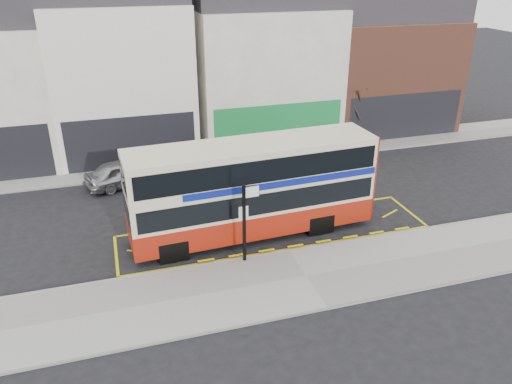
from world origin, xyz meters
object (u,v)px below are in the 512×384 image
object	(u,v)px
double_decker_bus	(253,188)
car_grey	(217,167)
car_white	(333,144)
car_silver	(125,172)
bus_stop_post	(246,216)
street_tree_right	(354,94)

from	to	relation	value
double_decker_bus	car_grey	size ratio (longest dim) A/B	2.63
car_white	car_grey	bearing A→B (deg)	103.77
car_silver	double_decker_bus	bearing A→B (deg)	-163.58
car_white	bus_stop_post	bearing A→B (deg)	142.72
double_decker_bus	street_tree_right	world-z (taller)	street_tree_right
car_white	street_tree_right	xyz separation A→B (m)	(2.19, 1.82, 2.57)
double_decker_bus	car_silver	distance (m)	8.96
bus_stop_post	car_silver	world-z (taller)	bus_stop_post
car_grey	car_white	xyz separation A→B (m)	(7.78, 1.54, 0.04)
double_decker_bus	car_grey	distance (m)	6.69
car_white	street_tree_right	size ratio (longest dim) A/B	1.04
car_silver	street_tree_right	xyz separation A→B (m)	(14.96, 2.71, 2.57)
car_silver	street_tree_right	bearing A→B (deg)	-99.30
car_white	street_tree_right	bearing A→B (deg)	-47.75
car_white	car_silver	bearing A→B (deg)	96.55
car_grey	car_white	bearing A→B (deg)	-92.34
car_silver	car_white	size ratio (longest dim) A/B	0.86
double_decker_bus	street_tree_right	size ratio (longest dim) A/B	2.25
double_decker_bus	car_white	world-z (taller)	double_decker_bus
car_silver	car_grey	size ratio (longest dim) A/B	1.03
double_decker_bus	bus_stop_post	bearing A→B (deg)	-116.82
street_tree_right	car_grey	bearing A→B (deg)	-161.39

